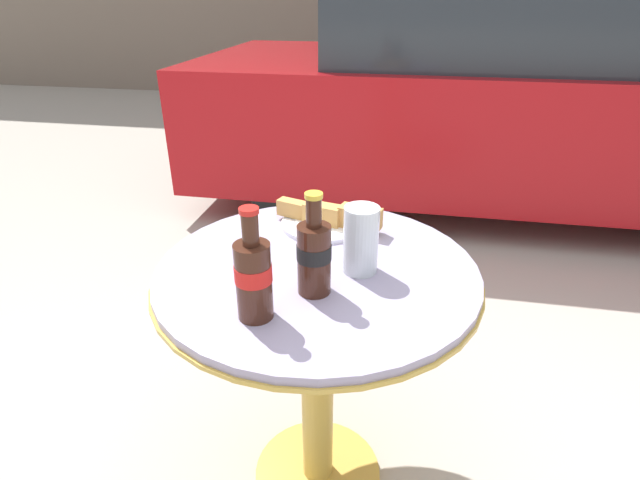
% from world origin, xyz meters
% --- Properties ---
extents(ground_plane, '(30.00, 30.00, 0.00)m').
position_xyz_m(ground_plane, '(0.00, 0.00, 0.00)').
color(ground_plane, '#A8A093').
extents(bistro_table, '(0.77, 0.77, 0.72)m').
position_xyz_m(bistro_table, '(0.00, 0.00, 0.56)').
color(bistro_table, gold).
rests_on(bistro_table, ground_plane).
extents(cola_bottle_left, '(0.07, 0.07, 0.23)m').
position_xyz_m(cola_bottle_left, '(0.01, -0.11, 0.81)').
color(cola_bottle_left, '#3D1E14').
rests_on(cola_bottle_left, bistro_table).
extents(cola_bottle_right, '(0.07, 0.07, 0.23)m').
position_xyz_m(cola_bottle_right, '(-0.08, -0.22, 0.81)').
color(cola_bottle_right, '#3D1E14').
rests_on(cola_bottle_right, bistro_table).
extents(drinking_glass, '(0.08, 0.08, 0.16)m').
position_xyz_m(drinking_glass, '(0.10, 0.00, 0.79)').
color(drinking_glass, '#C68923').
rests_on(drinking_glass, bistro_table).
extents(lunch_plate_near, '(0.30, 0.23, 0.07)m').
position_xyz_m(lunch_plate_near, '(-0.01, 0.22, 0.74)').
color(lunch_plate_near, white).
rests_on(lunch_plate_near, bistro_table).
extents(parked_car, '(4.11, 1.71, 1.40)m').
position_xyz_m(parked_car, '(0.83, 2.43, 0.66)').
color(parked_car, '#9E0F14').
rests_on(parked_car, ground_plane).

